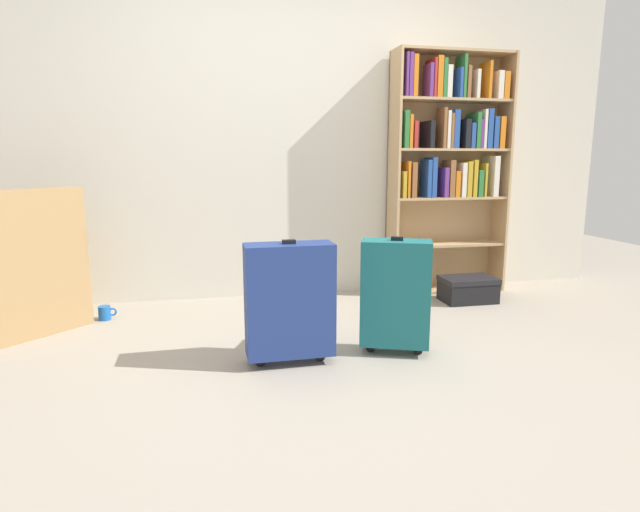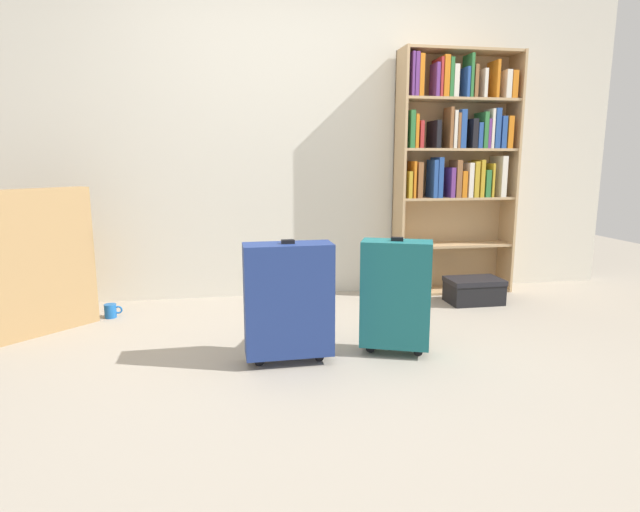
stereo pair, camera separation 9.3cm
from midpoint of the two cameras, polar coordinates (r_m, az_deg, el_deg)
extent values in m
plane|color=#9E9384|center=(2.66, 3.19, -13.23)|extent=(9.42, 9.42, 0.00)
cube|color=beige|center=(4.14, -2.30, 13.73)|extent=(5.39, 0.10, 2.60)
cube|color=tan|center=(4.13, 9.40, 8.73)|extent=(0.02, 0.26, 1.90)
cube|color=tan|center=(4.53, 20.78, 8.34)|extent=(0.02, 0.26, 1.90)
cube|color=tan|center=(4.42, 14.69, 8.64)|extent=(0.96, 0.02, 1.90)
cube|color=tan|center=(4.44, 14.77, -3.63)|extent=(0.92, 0.24, 0.02)
cube|color=tan|center=(4.36, 15.00, 1.21)|extent=(0.92, 0.24, 0.02)
cube|color=tan|center=(4.32, 15.24, 6.19)|extent=(0.92, 0.24, 0.02)
cube|color=tan|center=(4.31, 15.49, 11.22)|extent=(0.92, 0.24, 0.02)
cube|color=tan|center=(4.33, 15.75, 16.24)|extent=(0.92, 0.24, 0.02)
cube|color=tan|center=(4.39, 16.00, 20.91)|extent=(0.92, 0.24, 0.02)
cube|color=gold|center=(4.13, 10.20, 7.78)|extent=(0.03, 0.19, 0.21)
cube|color=orange|center=(4.13, 10.72, 8.28)|extent=(0.02, 0.17, 0.28)
cube|color=brown|center=(4.16, 11.19, 8.23)|extent=(0.04, 0.21, 0.27)
cube|color=#264C99|center=(4.19, 12.89, 8.31)|extent=(0.03, 0.17, 0.29)
cube|color=#264C99|center=(4.22, 13.37, 8.43)|extent=(0.04, 0.19, 0.31)
cube|color=#66337F|center=(4.27, 14.54, 7.87)|extent=(0.03, 0.22, 0.23)
cube|color=brown|center=(4.27, 15.29, 8.22)|extent=(0.04, 0.17, 0.29)
cube|color=orange|center=(4.30, 15.80, 7.65)|extent=(0.04, 0.18, 0.21)
cube|color=silver|center=(4.32, 16.46, 8.05)|extent=(0.04, 0.18, 0.27)
cube|color=gold|center=(4.33, 17.14, 8.08)|extent=(0.04, 0.15, 0.28)
cube|color=gold|center=(4.37, 17.58, 8.16)|extent=(0.03, 0.19, 0.29)
cube|color=#2D7238|center=(4.40, 18.05, 7.64)|extent=(0.04, 0.22, 0.21)
cube|color=gold|center=(4.42, 18.55, 7.95)|extent=(0.02, 0.22, 0.26)
cube|color=silver|center=(4.47, 19.59, 8.28)|extent=(0.04, 0.22, 0.32)
cube|color=#2D7238|center=(4.15, 10.38, 13.53)|extent=(0.04, 0.22, 0.28)
cube|color=orange|center=(4.14, 10.94, 13.32)|extent=(0.03, 0.18, 0.25)
cube|color=#B22D2D|center=(4.17, 11.35, 12.96)|extent=(0.03, 0.22, 0.20)
cube|color=black|center=(4.22, 13.07, 12.90)|extent=(0.04, 0.22, 0.21)
cube|color=brown|center=(4.23, 14.59, 13.49)|extent=(0.02, 0.15, 0.31)
cube|color=silver|center=(4.26, 14.93, 13.30)|extent=(0.03, 0.17, 0.28)
cube|color=brown|center=(4.27, 15.26, 13.15)|extent=(0.02, 0.18, 0.26)
cube|color=#264C99|center=(4.30, 15.64, 13.29)|extent=(0.04, 0.21, 0.29)
cube|color=black|center=(4.32, 16.95, 12.76)|extent=(0.04, 0.16, 0.22)
cube|color=#264C99|center=(4.35, 17.40, 12.53)|extent=(0.03, 0.18, 0.19)
cube|color=#2D7238|center=(4.38, 17.92, 13.02)|extent=(0.03, 0.19, 0.28)
cube|color=#66337F|center=(4.37, 18.41, 12.65)|extent=(0.02, 0.14, 0.22)
cube|color=silver|center=(4.39, 18.72, 13.12)|extent=(0.02, 0.15, 0.30)
cube|color=#264C99|center=(4.42, 19.13, 13.11)|extent=(0.04, 0.18, 0.30)
cube|color=#264C99|center=(4.44, 19.71, 12.68)|extent=(0.04, 0.18, 0.25)
cube|color=orange|center=(4.47, 20.29, 12.63)|extent=(0.04, 0.19, 0.25)
cube|color=#66337F|center=(4.18, 10.46, 18.98)|extent=(0.02, 0.22, 0.31)
cube|color=#66337F|center=(4.17, 10.96, 18.97)|extent=(0.03, 0.18, 0.31)
cube|color=orange|center=(4.18, 11.48, 18.86)|extent=(0.04, 0.16, 0.30)
cube|color=#66337F|center=(4.22, 13.19, 18.33)|extent=(0.03, 0.15, 0.24)
cube|color=#B22D2D|center=(4.25, 13.46, 18.51)|extent=(0.02, 0.20, 0.28)
cube|color=orange|center=(4.26, 14.05, 18.60)|extent=(0.04, 0.17, 0.30)
cube|color=#2D7238|center=(4.26, 14.64, 18.45)|extent=(0.03, 0.15, 0.28)
cube|color=silver|center=(4.30, 14.90, 18.04)|extent=(0.04, 0.22, 0.24)
cube|color=#264C99|center=(4.32, 16.26, 17.85)|extent=(0.02, 0.16, 0.22)
cube|color=#2D7238|center=(4.34, 16.63, 18.44)|extent=(0.02, 0.17, 0.32)
cube|color=brown|center=(4.37, 16.93, 17.84)|extent=(0.03, 0.20, 0.24)
cube|color=silver|center=(4.39, 17.93, 17.57)|extent=(0.03, 0.19, 0.21)
cube|color=orange|center=(4.44, 19.16, 17.85)|extent=(0.02, 0.18, 0.28)
cube|color=silver|center=(4.47, 20.29, 17.29)|extent=(0.04, 0.15, 0.21)
cube|color=orange|center=(4.50, 20.77, 17.17)|extent=(0.04, 0.18, 0.21)
cube|color=#9E7A4C|center=(3.90, -29.74, -3.77)|extent=(0.99, 0.99, 0.40)
cube|color=tan|center=(3.85, -30.07, -0.30)|extent=(0.76, 0.76, 0.08)
cube|color=#9E7A4C|center=(3.56, -28.47, 2.49)|extent=(0.59, 0.57, 0.50)
cube|color=#9E7A4C|center=(3.97, -26.22, 1.34)|extent=(0.56, 0.58, 0.22)
cylinder|color=#1959A5|center=(3.84, -21.46, -5.65)|extent=(0.08, 0.08, 0.10)
torus|color=#1959A5|center=(3.83, -20.70, -5.58)|extent=(0.06, 0.01, 0.06)
cube|color=black|center=(4.11, 17.22, -3.82)|extent=(0.39, 0.26, 0.17)
cube|color=black|center=(4.09, 17.29, -2.63)|extent=(0.40, 0.27, 0.04)
cube|color=#19666B|center=(2.89, 9.27, -4.13)|extent=(0.42, 0.31, 0.59)
cube|color=black|center=(2.83, 9.45, 1.86)|extent=(0.07, 0.06, 0.02)
cylinder|color=black|center=(2.99, 6.51, -9.96)|extent=(0.06, 0.06, 0.05)
cylinder|color=black|center=(2.99, 11.66, -10.17)|extent=(0.06, 0.06, 0.05)
cube|color=navy|center=(2.73, -2.51, -4.82)|extent=(0.46, 0.19, 0.60)
cube|color=black|center=(2.66, -2.56, 1.59)|extent=(0.07, 0.04, 0.02)
cylinder|color=black|center=(2.81, -5.78, -11.34)|extent=(0.05, 0.05, 0.05)
cylinder|color=black|center=(2.86, 0.81, -10.93)|extent=(0.05, 0.05, 0.05)
camera|label=1|loc=(0.05, -89.06, 0.18)|focal=29.03mm
camera|label=2|loc=(0.05, 90.94, -0.18)|focal=29.03mm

